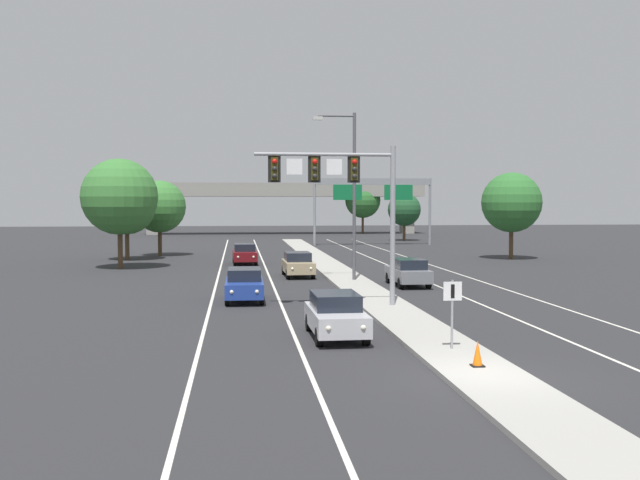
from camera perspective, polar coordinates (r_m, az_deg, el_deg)
name	(u,v)px	position (r m, az deg, el deg)	size (l,w,h in m)	color
ground_plane	(485,378)	(20.97, 12.65, -10.43)	(260.00, 260.00, 0.00)	#28282B
median_island	(369,294)	(38.17, 3.79, -4.20)	(2.40, 110.00, 0.15)	#9E9B93
lane_stripe_oncoming_center	(272,282)	(44.59, -3.77, -3.26)	(0.14, 100.00, 0.01)	silver
lane_stripe_receding_center	(424,280)	(45.98, 8.03, -3.09)	(0.14, 100.00, 0.01)	silver
edge_stripe_left	(217,283)	(44.56, -8.02, -3.28)	(0.14, 100.00, 0.01)	silver
edge_stripe_right	(475,279)	(46.90, 11.94, -3.01)	(0.14, 100.00, 0.01)	silver
overhead_signal_mast	(345,188)	(33.00, 1.92, 4.06)	(6.36, 0.44, 7.20)	gray
median_sign_post	(452,304)	(23.85, 10.22, -4.91)	(0.60, 0.10, 2.20)	gray
street_lamp_median	(351,186)	(44.17, 2.39, 4.21)	(2.58, 0.28, 10.00)	#4C4C51
car_oncoming_silver	(336,315)	(26.33, 1.23, -5.80)	(1.87, 4.49, 1.58)	#B7B7BC
car_oncoming_blue	(244,284)	(36.13, -5.89, -3.43)	(1.85, 4.48, 1.58)	navy
car_oncoming_tan	(298,264)	(47.59, -1.73, -1.87)	(1.90, 4.50, 1.58)	tan
car_oncoming_darkred	(245,254)	(57.49, -5.86, -1.05)	(1.92, 4.51, 1.58)	#5B0F14
car_receding_grey	(408,272)	(42.59, 6.85, -2.46)	(1.88, 4.50, 1.58)	slate
traffic_cone_median_nose	(478,354)	(21.64, 12.11, -8.63)	(0.36, 0.36, 0.74)	black
highway_sign_gantry	(373,190)	(81.87, 4.12, 3.89)	(13.28, 0.42, 7.50)	gray
overpass_bridge	(282,196)	(111.14, -2.92, 3.45)	(42.40, 6.40, 7.65)	gray
tree_far_left_b	(120,197)	(54.97, -15.28, 3.25)	(5.50, 5.50, 7.96)	#4C3823
tree_far_left_c	(127,206)	(62.99, -14.76, 2.59)	(4.79, 4.79, 6.93)	#4C3823
tree_far_right_a	(512,203)	(64.07, 14.63, 2.83)	(5.06, 5.06, 7.32)	#4C3823
tree_far_left_a	(160,207)	(67.22, -12.33, 2.54)	(4.67, 4.67, 6.76)	#4C3823
tree_far_right_c	(404,210)	(92.20, 6.55, 2.36)	(4.11, 4.11, 5.95)	#4C3823
tree_far_right_b	(363,200)	(111.77, 3.34, 3.09)	(5.37, 5.37, 7.77)	#4C3823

